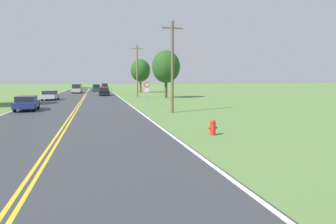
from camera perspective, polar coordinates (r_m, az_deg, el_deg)
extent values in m
cylinder|color=red|center=(15.59, 8.52, -3.26)|extent=(0.30, 0.30, 0.61)
sphere|color=red|center=(15.54, 8.54, -1.93)|extent=(0.29, 0.29, 0.29)
cylinder|color=red|center=(15.65, 9.17, -2.98)|extent=(0.08, 0.11, 0.11)
cylinder|color=red|center=(15.51, 7.87, -3.05)|extent=(0.08, 0.11, 0.11)
cylinder|color=gray|center=(31.04, -4.06, 3.31)|extent=(0.07, 0.07, 2.58)
cylinder|color=white|center=(30.98, -4.07, 5.24)|extent=(0.60, 0.02, 0.60)
torus|color=red|center=(30.97, -4.07, 5.23)|extent=(0.55, 0.07, 0.55)
cube|color=white|center=(31.00, -4.06, 4.22)|extent=(0.44, 0.02, 0.44)
cylinder|color=brown|center=(25.81, 0.83, 8.49)|extent=(0.24, 0.24, 7.76)
cube|color=brown|center=(26.15, 0.84, 15.70)|extent=(1.80, 0.12, 0.10)
cylinder|color=brown|center=(48.69, -5.89, 7.73)|extent=(0.24, 0.24, 8.33)
cube|color=brown|center=(48.92, -5.94, 11.91)|extent=(1.80, 0.12, 0.10)
cylinder|color=#473828|center=(46.61, -0.38, 4.54)|extent=(0.43, 0.43, 2.98)
ellipsoid|color=#234C1E|center=(46.63, -0.39, 8.64)|extent=(4.33, 4.33, 4.98)
cylinder|color=brown|center=(66.20, -5.25, 5.03)|extent=(0.43, 0.43, 3.03)
ellipsoid|color=#234C1E|center=(66.22, -5.28, 7.91)|extent=(4.26, 4.26, 4.90)
cylinder|color=black|center=(32.00, -26.32, 1.10)|extent=(0.23, 0.72, 0.72)
cylinder|color=black|center=(31.76, -23.49, 1.19)|extent=(0.23, 0.72, 0.72)
cylinder|color=black|center=(29.40, -27.21, 0.65)|extent=(0.23, 0.72, 0.72)
cylinder|color=black|center=(29.14, -24.13, 0.76)|extent=(0.23, 0.72, 0.72)
cube|color=navy|center=(30.55, -25.30, 1.36)|extent=(2.00, 4.36, 0.52)
cube|color=#1E232D|center=(30.35, -25.39, 2.30)|extent=(1.69, 2.43, 0.50)
cylinder|color=black|center=(46.62, -22.21, 2.62)|extent=(0.23, 0.61, 0.60)
cylinder|color=black|center=(46.32, -20.18, 2.68)|extent=(0.23, 0.61, 0.60)
cylinder|color=black|center=(43.92, -22.92, 2.39)|extent=(0.23, 0.61, 0.60)
cylinder|color=black|center=(43.60, -20.76, 2.46)|extent=(0.23, 0.61, 0.60)
cube|color=silver|center=(45.09, -21.52, 2.84)|extent=(2.09, 4.55, 0.54)
cube|color=#1E232D|center=(44.89, -21.59, 3.48)|extent=(1.77, 2.53, 0.48)
cylinder|color=black|center=(53.73, -11.18, 3.39)|extent=(0.21, 0.63, 0.62)
cylinder|color=black|center=(53.72, -12.88, 3.35)|extent=(0.21, 0.63, 0.62)
cylinder|color=black|center=(56.52, -11.24, 3.52)|extent=(0.21, 0.63, 0.62)
cylinder|color=black|center=(56.51, -12.86, 3.48)|extent=(0.21, 0.63, 0.62)
cube|color=black|center=(55.10, -12.05, 3.69)|extent=(1.89, 4.54, 0.54)
cube|color=#1E232D|center=(55.26, -12.06, 4.30)|extent=(1.63, 2.51, 0.63)
cylinder|color=black|center=(67.33, -17.49, 3.79)|extent=(0.23, 0.68, 0.67)
cylinder|color=black|center=(67.16, -16.11, 3.82)|extent=(0.23, 0.68, 0.67)
cylinder|color=black|center=(64.38, -17.79, 3.68)|extent=(0.23, 0.68, 0.67)
cylinder|color=black|center=(64.20, -16.35, 3.72)|extent=(0.23, 0.68, 0.67)
cube|color=#C1B28E|center=(65.75, -16.94, 4.03)|extent=(2.05, 4.88, 0.71)
cube|color=#1E232D|center=(65.73, -16.96, 4.72)|extent=(1.76, 3.43, 0.86)
cylinder|color=black|center=(74.01, -12.83, 4.10)|extent=(0.23, 0.63, 0.63)
cylinder|color=black|center=(73.94, -14.06, 4.06)|extent=(0.23, 0.63, 0.63)
cylinder|color=black|center=(76.90, -12.96, 4.17)|extent=(0.23, 0.63, 0.63)
cylinder|color=black|center=(76.83, -14.15, 4.14)|extent=(0.23, 0.63, 0.63)
cube|color=#1E472D|center=(75.41, -13.51, 4.33)|extent=(1.99, 4.74, 0.63)
cube|color=#1E232D|center=(75.39, -13.52, 4.86)|extent=(1.72, 3.33, 0.77)
cylinder|color=black|center=(86.79, -11.40, 4.44)|extent=(0.22, 0.70, 0.70)
cylinder|color=black|center=(86.69, -12.48, 4.42)|extent=(0.22, 0.70, 0.70)
cylinder|color=black|center=(89.50, -11.53, 4.49)|extent=(0.22, 0.70, 0.70)
cylinder|color=black|center=(89.40, -12.58, 4.46)|extent=(0.22, 0.70, 0.70)
cube|color=maroon|center=(88.08, -12.00, 4.66)|extent=(1.98, 4.44, 0.71)
cube|color=#1E232D|center=(88.07, -12.01, 5.12)|extent=(1.72, 3.12, 0.71)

